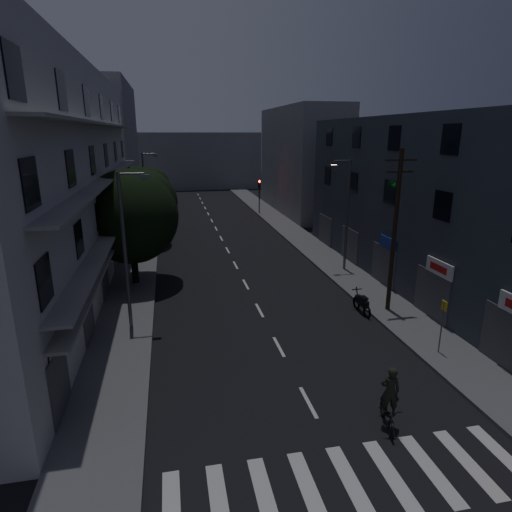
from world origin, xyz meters
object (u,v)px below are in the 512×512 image
object	(u,v)px
utility_pole	(395,229)
bus_stop_sign	(443,317)
cyclist	(388,407)
motorcycle	(362,304)

from	to	relation	value
utility_pole	bus_stop_sign	world-z (taller)	utility_pole
utility_pole	cyclist	distance (m)	11.26
utility_pole	motorcycle	bearing A→B (deg)	175.41
bus_stop_sign	motorcycle	bearing A→B (deg)	105.05
motorcycle	utility_pole	bearing A→B (deg)	-5.89
motorcycle	cyclist	size ratio (longest dim) A/B	0.91
utility_pole	bus_stop_sign	size ratio (longest dim) A/B	3.56
utility_pole	cyclist	bearing A→B (deg)	-118.12
bus_stop_sign	cyclist	xyz separation A→B (m)	(-4.80, -4.16, -1.11)
motorcycle	cyclist	distance (m)	9.98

